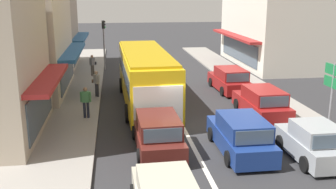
% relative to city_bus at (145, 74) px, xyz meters
% --- Properties ---
extents(ground_plane, '(140.00, 140.00, 0.00)m').
position_rel_city_bus_xyz_m(ground_plane, '(1.51, -4.49, -1.88)').
color(ground_plane, '#2D2D30').
extents(lane_centre_line, '(0.20, 28.00, 0.01)m').
position_rel_city_bus_xyz_m(lane_centre_line, '(1.51, -0.49, -1.88)').
color(lane_centre_line, silver).
rests_on(lane_centre_line, ground).
extents(sidewalk_left, '(5.20, 44.00, 0.14)m').
position_rel_city_bus_xyz_m(sidewalk_left, '(-5.29, 1.51, -1.81)').
color(sidewalk_left, gray).
rests_on(sidewalk_left, ground).
extents(kerb_right, '(2.80, 44.00, 0.12)m').
position_rel_city_bus_xyz_m(kerb_right, '(7.71, 1.51, -1.82)').
color(kerb_right, gray).
rests_on(kerb_right, ground).
extents(shopfront_mid_block, '(8.64, 8.98, 7.87)m').
position_rel_city_bus_xyz_m(shopfront_mid_block, '(-8.67, 4.03, 2.05)').
color(shopfront_mid_block, beige).
rests_on(shopfront_mid_block, ground).
extents(shopfront_far_end, '(8.28, 7.82, 7.21)m').
position_rel_city_bus_xyz_m(shopfront_far_end, '(-8.67, 12.69, 1.72)').
color(shopfront_far_end, gray).
rests_on(shopfront_far_end, ground).
extents(building_right_far, '(8.12, 12.18, 7.93)m').
position_rel_city_bus_xyz_m(building_right_far, '(12.99, 11.99, 2.08)').
color(building_right_far, silver).
rests_on(building_right_far, ground).
extents(city_bus, '(2.95, 10.92, 3.23)m').
position_rel_city_bus_xyz_m(city_bus, '(0.00, 0.00, 0.00)').
color(city_bus, yellow).
rests_on(city_bus, ground).
extents(wagon_behind_bus_mid, '(1.95, 4.51, 1.58)m').
position_rel_city_bus_xyz_m(wagon_behind_bus_mid, '(3.32, -7.58, -1.14)').
color(wagon_behind_bus_mid, navy).
rests_on(wagon_behind_bus_mid, ground).
extents(wagon_adjacent_lane_lead, '(2.01, 4.54, 1.58)m').
position_rel_city_bus_xyz_m(wagon_adjacent_lane_lead, '(-0.06, -6.90, -1.14)').
color(wagon_adjacent_lane_lead, '#561E19').
rests_on(wagon_adjacent_lane_lead, ground).
extents(parked_hatchback_kerb_front, '(1.82, 3.70, 1.54)m').
position_rel_city_bus_xyz_m(parked_hatchback_kerb_front, '(5.94, -8.69, -1.17)').
color(parked_hatchback_kerb_front, '#9EA3A8').
rests_on(parked_hatchback_kerb_front, ground).
extents(parked_wagon_kerb_second, '(2.01, 4.54, 1.58)m').
position_rel_city_bus_xyz_m(parked_wagon_kerb_second, '(5.99, -2.97, -1.14)').
color(parked_wagon_kerb_second, maroon).
rests_on(parked_wagon_kerb_second, ground).
extents(parked_wagon_kerb_third, '(2.06, 4.56, 1.58)m').
position_rel_city_bus_xyz_m(parked_wagon_kerb_third, '(5.91, 2.74, -1.14)').
color(parked_wagon_kerb_third, maroon).
rests_on(parked_wagon_kerb_third, ground).
extents(traffic_light_downstreet, '(0.33, 0.24, 4.20)m').
position_rel_city_bus_xyz_m(traffic_light_downstreet, '(-2.58, 11.55, 0.97)').
color(traffic_light_downstreet, gray).
rests_on(traffic_light_downstreet, ground).
extents(directional_road_sign, '(0.10, 1.40, 3.60)m').
position_rel_city_bus_xyz_m(directional_road_sign, '(7.43, -7.18, 0.82)').
color(directional_road_sign, gray).
rests_on(directional_road_sign, ground).
extents(pedestrian_with_handbag_near, '(0.50, 0.61, 1.63)m').
position_rel_city_bus_xyz_m(pedestrian_with_handbag_near, '(-2.91, 1.95, -0.81)').
color(pedestrian_with_handbag_near, '#333338').
rests_on(pedestrian_with_handbag_near, sidewalk_left).
extents(pedestrian_browsing_midblock, '(0.52, 0.59, 1.63)m').
position_rel_city_bus_xyz_m(pedestrian_browsing_midblock, '(-3.46, 8.50, -0.81)').
color(pedestrian_browsing_midblock, '#4C4742').
rests_on(pedestrian_browsing_midblock, sidewalk_left).
extents(pedestrian_far_walker, '(0.57, 0.24, 1.63)m').
position_rel_city_bus_xyz_m(pedestrian_far_walker, '(-3.29, -2.36, -0.81)').
color(pedestrian_far_walker, '#232838').
rests_on(pedestrian_far_walker, sidewalk_left).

